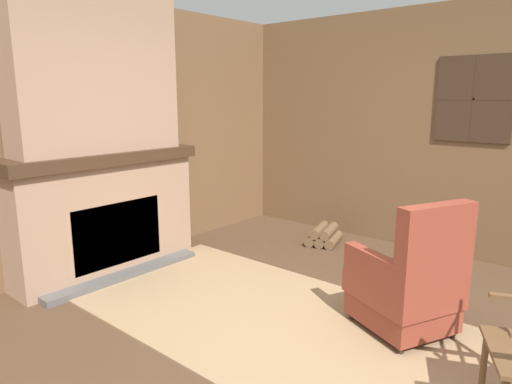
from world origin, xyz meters
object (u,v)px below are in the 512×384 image
object	(u,v)px
armchair	(408,286)
oil_lamp_vase	(40,145)
firewood_stack	(324,235)
storage_case	(150,140)

from	to	relation	value
armchair	oil_lamp_vase	bearing A→B (deg)	49.26
armchair	firewood_stack	size ratio (longest dim) A/B	1.90
firewood_stack	oil_lamp_vase	world-z (taller)	oil_lamp_vase
armchair	firewood_stack	world-z (taller)	armchair
armchair	storage_case	xyz separation A→B (m)	(-2.78, -0.13, 0.89)
firewood_stack	storage_case	bearing A→B (deg)	-129.00
oil_lamp_vase	firewood_stack	bearing A→B (deg)	65.31
storage_case	firewood_stack	bearing A→B (deg)	51.00
storage_case	armchair	bearing A→B (deg)	2.59
oil_lamp_vase	storage_case	bearing A→B (deg)	89.99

